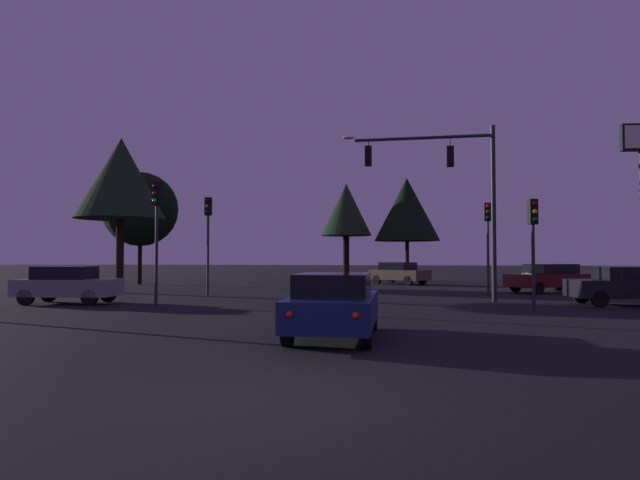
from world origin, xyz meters
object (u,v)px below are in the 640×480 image
at_px(car_nearside_lane, 334,304).
at_px(car_parked_lot, 399,273).
at_px(tree_center_horizon, 346,210).
at_px(tree_behind_sign, 140,209).
at_px(traffic_signal_mast_arm, 450,180).
at_px(traffic_light_corner_left, 156,219).
at_px(tree_right_cluster, 407,209).
at_px(tree_left_far, 121,179).
at_px(car_crossing_right, 626,285).
at_px(traffic_light_far_side, 208,226).
at_px(car_crossing_left, 68,284).
at_px(car_far_lane, 549,277).
at_px(traffic_light_corner_right, 533,231).
at_px(traffic_light_median, 488,230).

distance_m(car_nearside_lane, car_parked_lot, 23.79).
bearing_deg(tree_center_horizon, tree_behind_sign, -151.41).
distance_m(traffic_signal_mast_arm, traffic_light_corner_left, 12.39).
height_order(tree_center_horizon, tree_right_cluster, tree_right_cluster).
bearing_deg(tree_left_far, car_parked_lot, 34.44).
bearing_deg(car_parked_lot, car_crossing_right, -60.02).
relative_size(tree_behind_sign, tree_right_cluster, 0.95).
height_order(traffic_light_far_side, tree_center_horizon, tree_center_horizon).
relative_size(car_crossing_left, tree_center_horizon, 0.52).
height_order(car_far_lane, tree_behind_sign, tree_behind_sign).
bearing_deg(traffic_light_far_side, traffic_light_corner_left, -91.60).
height_order(traffic_light_far_side, car_crossing_right, traffic_light_far_side).
relative_size(car_nearside_lane, tree_left_far, 0.51).
bearing_deg(car_crossing_left, traffic_light_far_side, 51.23).
bearing_deg(car_far_lane, traffic_light_corner_right, -110.08).
xyz_separation_m(traffic_signal_mast_arm, car_far_lane, (5.94, 6.01, -4.46)).
relative_size(traffic_signal_mast_arm, tree_right_cluster, 0.92).
distance_m(car_crossing_left, tree_left_far, 8.09).
relative_size(traffic_light_median, car_crossing_left, 1.12).
xyz_separation_m(car_nearside_lane, tree_left_far, (-12.57, 13.44, 5.24)).
height_order(tree_left_far, tree_center_horizon, tree_left_far).
distance_m(tree_center_horizon, tree_right_cluster, 4.86).
relative_size(car_nearside_lane, car_crossing_left, 1.04).
height_order(traffic_light_far_side, car_crossing_left, traffic_light_far_side).
bearing_deg(car_far_lane, tree_center_horizon, 133.09).
bearing_deg(traffic_light_median, tree_behind_sign, 160.63).
bearing_deg(car_crossing_right, traffic_light_median, 133.16).
relative_size(car_far_lane, tree_center_horizon, 0.62).
distance_m(traffic_light_corner_left, traffic_light_far_side, 5.55).
relative_size(traffic_light_corner_left, traffic_light_corner_right, 1.22).
distance_m(car_crossing_right, car_parked_lot, 16.62).
xyz_separation_m(traffic_light_far_side, car_far_lane, (17.49, 4.06, -2.62)).
relative_size(tree_behind_sign, tree_center_horizon, 0.99).
distance_m(traffic_light_median, car_crossing_left, 19.20).
bearing_deg(traffic_light_far_side, car_crossing_left, -128.77).
distance_m(traffic_signal_mast_arm, tree_left_far, 16.95).
xyz_separation_m(traffic_light_corner_left, car_crossing_right, (18.26, 2.34, -2.60)).
xyz_separation_m(car_far_lane, car_parked_lot, (-7.70, 7.14, -0.00)).
distance_m(traffic_light_corner_left, tree_center_horizon, 23.01).
bearing_deg(tree_center_horizon, traffic_light_corner_right, -70.20).
xyz_separation_m(traffic_signal_mast_arm, car_crossing_right, (6.55, -1.25, -4.47)).
relative_size(car_crossing_left, tree_left_far, 0.50).
bearing_deg(car_far_lane, car_nearside_lane, -121.30).
bearing_deg(tree_right_cluster, traffic_light_median, -78.21).
bearing_deg(traffic_light_median, traffic_signal_mast_arm, -123.92).
bearing_deg(tree_center_horizon, car_crossing_left, -114.53).
xyz_separation_m(car_far_lane, tree_right_cluster, (-6.85, 12.44, 4.87)).
bearing_deg(tree_center_horizon, tree_left_far, -124.96).
bearing_deg(car_crossing_right, traffic_light_far_side, 169.96).
bearing_deg(car_far_lane, traffic_light_corner_left, -151.46).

